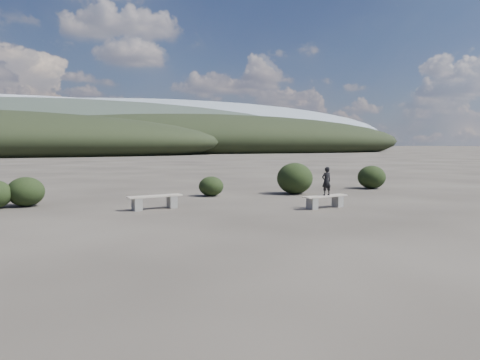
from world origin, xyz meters
name	(u,v)px	position (x,y,z in m)	size (l,w,h in m)	color
ground	(325,238)	(0.00, 0.00, 0.00)	(1200.00, 1200.00, 0.00)	#2D2923
bench_left	(155,201)	(-2.59, 6.19, 0.28)	(1.87, 0.66, 0.46)	slate
bench_right	(325,200)	(2.74, 4.26, 0.26)	(1.75, 0.65, 0.43)	slate
seated_person	(326,181)	(2.79, 4.27, 0.91)	(0.35, 0.23, 0.96)	black
shrub_a	(26,192)	(-6.54, 8.62, 0.51)	(1.25, 1.25, 1.02)	black
shrub_c	(211,186)	(0.41, 9.21, 0.41)	(1.02, 1.02, 0.82)	black
shrub_d	(295,178)	(4.03, 8.65, 0.67)	(1.54, 1.54, 1.35)	black
shrub_e	(372,177)	(8.69, 9.39, 0.56)	(1.34, 1.34, 1.11)	black
mountain_ridges	(43,132)	(-7.48, 339.06, 10.84)	(500.00, 400.00, 56.00)	black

